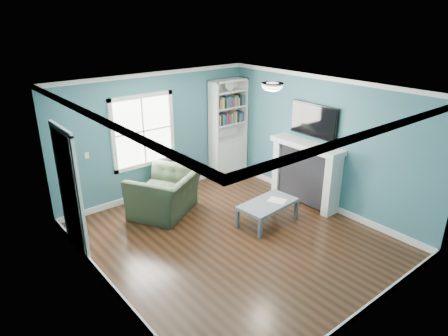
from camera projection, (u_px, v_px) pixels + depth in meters
floor at (234, 239)px, 6.97m from camera, size 5.00×5.00×0.00m
room_walls at (235, 154)px, 6.38m from camera, size 5.00×5.00×5.00m
trim at (234, 174)px, 6.51m from camera, size 4.50×5.00×2.60m
window at (143, 131)px, 8.05m from camera, size 1.40×0.06×1.50m
bookshelf at (228, 139)px, 9.32m from camera, size 0.90×0.35×2.31m
fireplace at (305, 174)px, 8.10m from camera, size 0.44×1.58×1.30m
tv at (314, 120)px, 7.77m from camera, size 0.06×1.10×0.65m
door at (69, 191)px, 6.28m from camera, size 0.12×0.98×2.17m
ceiling_fixture at (272, 86)px, 6.63m from camera, size 0.38×0.38×0.15m
light_switch at (87, 155)px, 7.44m from camera, size 0.08×0.01×0.12m
recliner at (165, 187)px, 7.69m from camera, size 1.51×1.35×1.11m
coffee_table at (268, 205)px, 7.41m from camera, size 1.17×0.70×0.41m
paper_sheet at (277, 200)px, 7.47m from camera, size 0.36×0.40×0.00m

